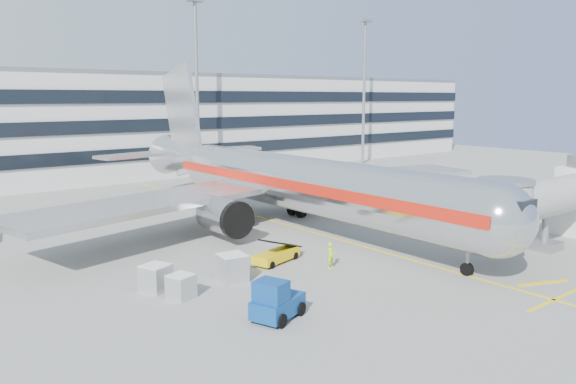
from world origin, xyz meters
TOP-DOWN VIEW (x-y plane):
  - ground at (0.00, 0.00)m, footprint 180.00×180.00m
  - lead_in_line at (0.00, 10.00)m, footprint 0.25×70.00m
  - stop_bar at (0.00, -14.00)m, footprint 6.00×0.25m
  - main_jet at (0.00, 11.72)m, footprint 50.95×48.70m
  - jet_bridge at (12.18, -8.00)m, footprint 17.80×4.50m
  - terminal at (0.00, 57.95)m, footprint 150.00×24.25m
  - light_mast_centre at (8.00, 42.00)m, footprint 2.40×1.20m
  - light_mast_east at (42.00, 42.00)m, footprint 2.40×1.20m
  - belt_loader at (-8.24, 2.55)m, footprint 4.32×2.48m
  - baggage_tug at (-14.82, -5.95)m, footprint 3.52×2.82m
  - cargo_container_left at (-17.83, 2.44)m, footprint 2.03×2.03m
  - cargo_container_right at (-17.24, 0.26)m, footprint 1.71×1.71m
  - cargo_container_front at (-13.05, 1.04)m, footprint 1.92×1.92m
  - ramp_worker at (-6.12, -1.02)m, footprint 0.79×0.64m

SIDE VIEW (x-z plane):
  - ground at x=0.00m, z-range 0.00..0.00m
  - lead_in_line at x=0.00m, z-range 0.00..0.01m
  - stop_bar at x=0.00m, z-range 0.00..0.01m
  - belt_loader at x=-8.24m, z-range -0.44..1.58m
  - cargo_container_right at x=-17.24m, z-range 0.00..1.47m
  - cargo_container_left at x=-17.83m, z-range 0.00..1.67m
  - cargo_container_front at x=-13.05m, z-range 0.01..1.81m
  - ramp_worker at x=-6.12m, z-range 0.00..1.88m
  - baggage_tug at x=-14.82m, z-range -0.15..2.18m
  - jet_bridge at x=12.18m, z-range 0.37..7.37m
  - main_jet at x=0.00m, z-range -3.79..12.26m
  - terminal at x=0.00m, z-range 0.00..15.60m
  - light_mast_centre at x=8.00m, z-range 2.15..27.60m
  - light_mast_east at x=42.00m, z-range 2.15..27.60m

